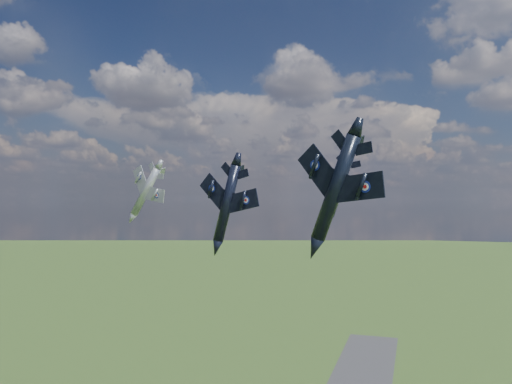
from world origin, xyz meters
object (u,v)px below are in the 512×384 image
(jet_right_navy, at_px, (336,188))
(jet_high_navy, at_px, (340,186))
(jet_left_silver, at_px, (146,191))
(jet_lead_navy, at_px, (227,203))

(jet_right_navy, xyz_separation_m, jet_high_navy, (-4.49, 34.52, 1.03))
(jet_right_navy, height_order, jet_left_silver, jet_left_silver)
(jet_right_navy, bearing_deg, jet_lead_navy, 170.06)
(jet_left_silver, bearing_deg, jet_high_navy, 35.86)
(jet_lead_navy, relative_size, jet_left_silver, 1.07)
(jet_right_navy, distance_m, jet_left_silver, 43.83)
(jet_lead_navy, distance_m, jet_high_navy, 27.36)
(jet_high_navy, distance_m, jet_left_silver, 34.03)
(jet_left_silver, bearing_deg, jet_lead_navy, -16.46)
(jet_right_navy, relative_size, jet_left_silver, 1.18)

